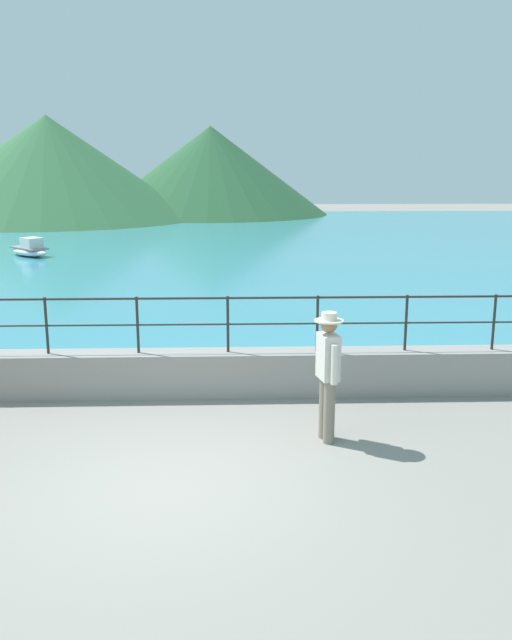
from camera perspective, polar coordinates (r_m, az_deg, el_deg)
name	(u,v)px	position (r m, az deg, el deg)	size (l,w,h in m)	color
ground_plane	(165,487)	(7.86, -7.85, -14.06)	(120.00, 120.00, 0.00)	gray
promenade_wall	(184,373)	(10.69, -6.20, -4.57)	(20.00, 0.56, 0.70)	gray
railing	(183,315)	(10.44, -6.33, 0.46)	(18.44, 0.04, 0.90)	#282623
lake_water	(217,241)	(33.00, -3.37, 6.80)	(64.00, 44.32, 0.06)	teal
hill_main	(49,168)	(48.89, -17.38, 12.35)	(20.52, 20.52, 7.06)	#33663D
hill_secondary	(211,171)	(52.11, -3.90, 12.67)	(18.02, 18.02, 6.65)	#285633
person_walking	(328,370)	(8.73, 6.19, -4.30)	(0.38, 0.56, 1.75)	slate
boat_0	(30,249)	(28.48, -18.87, 5.76)	(2.25, 2.28, 0.76)	white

